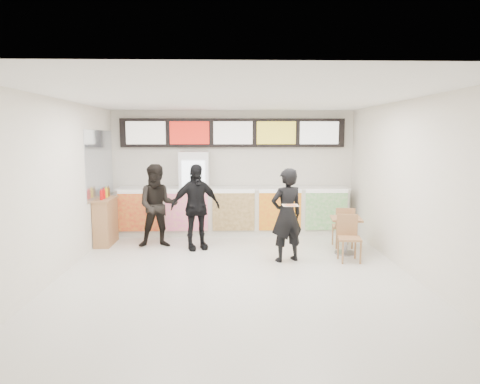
{
  "coord_description": "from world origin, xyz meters",
  "views": [
    {
      "loc": [
        -0.14,
        -7.18,
        2.37
      ],
      "look_at": [
        0.11,
        1.2,
        1.27
      ],
      "focal_mm": 32.0,
      "sensor_mm": 36.0,
      "label": 1
    }
  ],
  "objects_px": {
    "customer_mid": "(195,207)",
    "customer_main": "(287,215)",
    "drinks_fridge": "(195,193)",
    "customer_left": "(158,206)",
    "service_counter": "(233,210)",
    "condiment_ledge": "(106,221)",
    "cafe_table": "(346,229)"
  },
  "relations": [
    {
      "from": "customer_main",
      "to": "drinks_fridge",
      "type": "bearing_deg",
      "value": -72.51
    },
    {
      "from": "customer_left",
      "to": "cafe_table",
      "type": "relative_size",
      "value": 1.15
    },
    {
      "from": "customer_main",
      "to": "customer_mid",
      "type": "distance_m",
      "value": 2.01
    },
    {
      "from": "service_counter",
      "to": "cafe_table",
      "type": "distance_m",
      "value": 2.94
    },
    {
      "from": "service_counter",
      "to": "condiment_ledge",
      "type": "bearing_deg",
      "value": -161.19
    },
    {
      "from": "customer_main",
      "to": "customer_mid",
      "type": "height_order",
      "value": "customer_mid"
    },
    {
      "from": "drinks_fridge",
      "to": "customer_main",
      "type": "distance_m",
      "value": 3.05
    },
    {
      "from": "cafe_table",
      "to": "customer_mid",
      "type": "bearing_deg",
      "value": 179.79
    },
    {
      "from": "drinks_fridge",
      "to": "customer_left",
      "type": "distance_m",
      "value": 1.42
    },
    {
      "from": "cafe_table",
      "to": "condiment_ledge",
      "type": "bearing_deg",
      "value": 177.95
    },
    {
      "from": "drinks_fridge",
      "to": "customer_mid",
      "type": "xyz_separation_m",
      "value": [
        0.12,
        -1.45,
        -0.1
      ]
    },
    {
      "from": "drinks_fridge",
      "to": "customer_left",
      "type": "relative_size",
      "value": 1.12
    },
    {
      "from": "service_counter",
      "to": "drinks_fridge",
      "type": "height_order",
      "value": "drinks_fridge"
    },
    {
      "from": "customer_main",
      "to": "customer_left",
      "type": "height_order",
      "value": "customer_left"
    },
    {
      "from": "customer_main",
      "to": "cafe_table",
      "type": "height_order",
      "value": "customer_main"
    },
    {
      "from": "condiment_ledge",
      "to": "drinks_fridge",
      "type": "bearing_deg",
      "value": 27.39
    },
    {
      "from": "customer_left",
      "to": "condiment_ledge",
      "type": "relative_size",
      "value": 1.46
    },
    {
      "from": "customer_main",
      "to": "service_counter",
      "type": "bearing_deg",
      "value": -88.85
    },
    {
      "from": "cafe_table",
      "to": "condiment_ledge",
      "type": "height_order",
      "value": "condiment_ledge"
    },
    {
      "from": "service_counter",
      "to": "customer_main",
      "type": "distance_m",
      "value": 2.57
    },
    {
      "from": "customer_left",
      "to": "drinks_fridge",
      "type": "bearing_deg",
      "value": 52.56
    },
    {
      "from": "drinks_fridge",
      "to": "customer_main",
      "type": "xyz_separation_m",
      "value": [
        1.91,
        -2.37,
        -0.11
      ]
    },
    {
      "from": "drinks_fridge",
      "to": "customer_left",
      "type": "height_order",
      "value": "drinks_fridge"
    },
    {
      "from": "condiment_ledge",
      "to": "customer_mid",
      "type": "bearing_deg",
      "value": -13.15
    },
    {
      "from": "customer_left",
      "to": "customer_mid",
      "type": "relative_size",
      "value": 0.99
    },
    {
      "from": "condiment_ledge",
      "to": "service_counter",
      "type": "bearing_deg",
      "value": 18.81
    },
    {
      "from": "drinks_fridge",
      "to": "condiment_ledge",
      "type": "distance_m",
      "value": 2.18
    },
    {
      "from": "customer_mid",
      "to": "customer_main",
      "type": "bearing_deg",
      "value": -48.29
    },
    {
      "from": "cafe_table",
      "to": "drinks_fridge",
      "type": "bearing_deg",
      "value": 157.43
    },
    {
      "from": "drinks_fridge",
      "to": "customer_main",
      "type": "bearing_deg",
      "value": -51.12
    },
    {
      "from": "cafe_table",
      "to": "condiment_ledge",
      "type": "distance_m",
      "value": 5.15
    },
    {
      "from": "drinks_fridge",
      "to": "customer_mid",
      "type": "height_order",
      "value": "drinks_fridge"
    }
  ]
}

